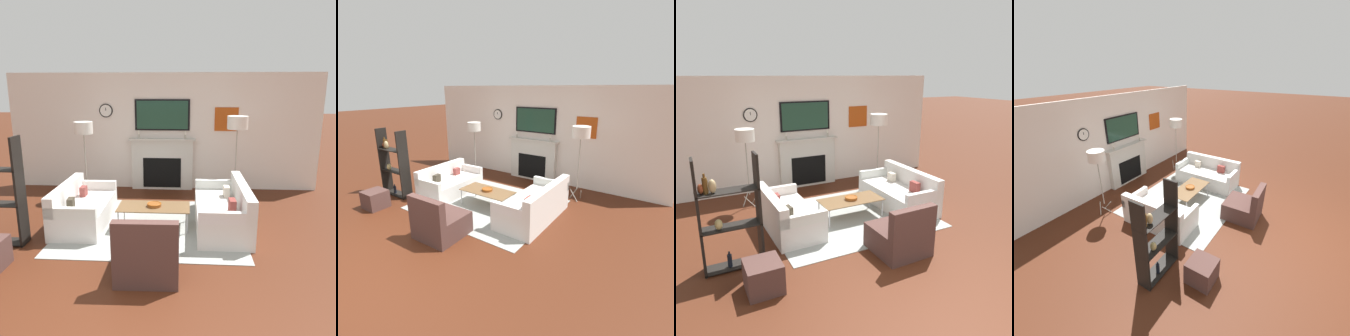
% 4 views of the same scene
% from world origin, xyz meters
% --- Properties ---
extents(ground_plane, '(60.00, 60.00, 0.00)m').
position_xyz_m(ground_plane, '(0.00, 0.00, 0.00)').
color(ground_plane, '#461F10').
extents(fireplace_wall, '(7.25, 0.28, 2.70)m').
position_xyz_m(fireplace_wall, '(0.00, 5.14, 1.23)').
color(fireplace_wall, silver).
rests_on(fireplace_wall, ground_plane).
extents(area_rug, '(3.08, 2.55, 0.01)m').
position_xyz_m(area_rug, '(0.00, 2.85, 0.01)').
color(area_rug, '#949993').
rests_on(area_rug, ground_plane).
extents(couch_left, '(0.84, 1.62, 0.73)m').
position_xyz_m(couch_left, '(-1.23, 2.85, 0.27)').
color(couch_left, silver).
rests_on(couch_left, ground_plane).
extents(couch_right, '(0.86, 1.82, 0.78)m').
position_xyz_m(couch_right, '(1.24, 2.85, 0.28)').
color(couch_right, silver).
rests_on(couch_right, ground_plane).
extents(armchair, '(0.81, 0.83, 0.85)m').
position_xyz_m(armchair, '(0.12, 1.28, 0.27)').
color(armchair, '#4A302B').
rests_on(armchair, ground_plane).
extents(coffee_table, '(1.23, 0.59, 0.38)m').
position_xyz_m(coffee_table, '(0.04, 2.79, 0.36)').
color(coffee_table, brown).
rests_on(coffee_table, ground_plane).
extents(decorative_bowl, '(0.25, 0.25, 0.06)m').
position_xyz_m(decorative_bowl, '(0.04, 2.78, 0.41)').
color(decorative_bowl, brown).
rests_on(decorative_bowl, coffee_table).
extents(floor_lamp_left, '(0.39, 0.39, 1.67)m').
position_xyz_m(floor_lamp_left, '(-1.61, 4.31, 1.51)').
color(floor_lamp_left, '#9E998E').
rests_on(floor_lamp_left, ground_plane).
extents(floor_lamp_right, '(0.42, 0.42, 1.81)m').
position_xyz_m(floor_lamp_right, '(1.61, 4.31, 1.64)').
color(floor_lamp_right, '#9E998E').
rests_on(floor_lamp_right, ground_plane).
extents(shelf_unit, '(0.85, 0.28, 1.68)m').
position_xyz_m(shelf_unit, '(-2.32, 2.03, 0.82)').
color(shelf_unit, black).
rests_on(shelf_unit, ground_plane).
extents(ottoman, '(0.46, 0.46, 0.41)m').
position_xyz_m(ottoman, '(-2.03, 1.30, 0.20)').
color(ottoman, '#4A302B').
rests_on(ottoman, ground_plane).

